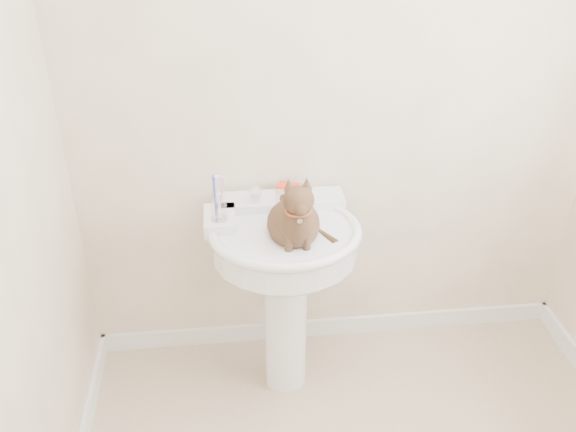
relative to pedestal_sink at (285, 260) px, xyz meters
name	(u,v)px	position (x,y,z in m)	size (l,w,h in m)	color
wall_back	(342,89)	(0.26, 0.29, 0.59)	(2.20, 0.00, 2.50)	beige
baseboard_back	(331,326)	(0.26, 0.28, -0.61)	(2.20, 0.02, 0.09)	white
pedestal_sink	(285,260)	(0.00, 0.00, 0.00)	(0.61, 0.59, 0.83)	white
faucet	(281,193)	(0.00, 0.15, 0.22)	(0.28, 0.12, 0.14)	silver
soap_bar	(289,188)	(0.04, 0.24, 0.19)	(0.09, 0.06, 0.03)	red
toothbrush_cup	(219,209)	(-0.25, 0.04, 0.23)	(0.07, 0.07, 0.19)	silver
cat	(295,221)	(0.03, -0.07, 0.22)	(0.22, 0.27, 0.40)	brown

